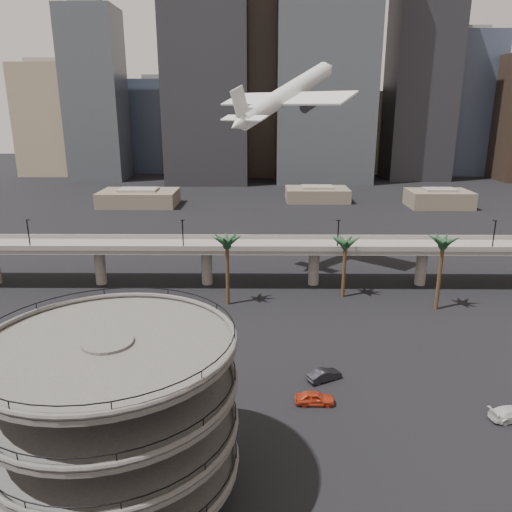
{
  "coord_description": "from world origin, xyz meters",
  "views": [
    {
      "loc": [
        -0.01,
        -42.39,
        35.4
      ],
      "look_at": [
        -0.63,
        28.0,
        14.19
      ],
      "focal_mm": 35.0,
      "sensor_mm": 36.0,
      "label": 1
    }
  ],
  "objects_px": {
    "parking_ramp": "(114,406)",
    "airborne_jet": "(286,95)",
    "car_a": "(315,398)",
    "car_b": "(324,375)",
    "overpass": "(260,250)"
  },
  "relations": [
    {
      "from": "airborne_jet",
      "to": "car_a",
      "type": "xyz_separation_m",
      "value": [
        1.28,
        -57.46,
        -36.84
      ]
    },
    {
      "from": "car_a",
      "to": "car_b",
      "type": "xyz_separation_m",
      "value": [
        1.86,
        5.58,
        -0.04
      ]
    },
    {
      "from": "parking_ramp",
      "to": "overpass",
      "type": "relative_size",
      "value": 0.17
    },
    {
      "from": "car_a",
      "to": "car_b",
      "type": "relative_size",
      "value": 1.02
    },
    {
      "from": "parking_ramp",
      "to": "overpass",
      "type": "height_order",
      "value": "parking_ramp"
    },
    {
      "from": "overpass",
      "to": "airborne_jet",
      "type": "distance_m",
      "value": 33.86
    },
    {
      "from": "overpass",
      "to": "car_b",
      "type": "relative_size",
      "value": 27.04
    },
    {
      "from": "airborne_jet",
      "to": "car_b",
      "type": "xyz_separation_m",
      "value": [
        3.14,
        -51.88,
        -36.88
      ]
    },
    {
      "from": "car_b",
      "to": "overpass",
      "type": "bearing_deg",
      "value": -15.75
    },
    {
      "from": "parking_ramp",
      "to": "airborne_jet",
      "type": "bearing_deg",
      "value": 75.79
    },
    {
      "from": "airborne_jet",
      "to": "car_b",
      "type": "relative_size",
      "value": 6.13
    },
    {
      "from": "overpass",
      "to": "car_b",
      "type": "xyz_separation_m",
      "value": [
        8.62,
        -37.86,
        -6.55
      ]
    },
    {
      "from": "overpass",
      "to": "parking_ramp",
      "type": "bearing_deg",
      "value": -102.43
    },
    {
      "from": "car_b",
      "to": "airborne_jet",
      "type": "bearing_deg",
      "value": -25.13
    },
    {
      "from": "parking_ramp",
      "to": "airborne_jet",
      "type": "xyz_separation_m",
      "value": [
        18.49,
        73.02,
        27.83
      ]
    }
  ]
}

